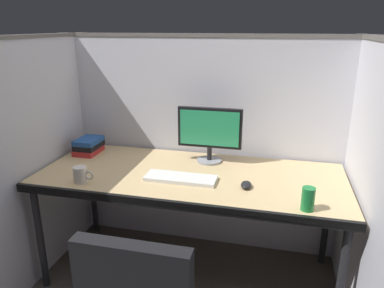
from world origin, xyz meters
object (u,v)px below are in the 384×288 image
(computer_mouse, at_px, (246,185))
(soda_can, at_px, (308,199))
(desk, at_px, (190,182))
(book_stack, at_px, (89,146))
(monitor_center, at_px, (210,131))
(keyboard_main, at_px, (181,178))
(coffee_mug, at_px, (81,174))

(computer_mouse, xyz_separation_m, soda_can, (0.32, -0.19, 0.04))
(desk, height_order, book_stack, book_stack)
(computer_mouse, bearing_deg, book_stack, 164.37)
(monitor_center, distance_m, book_stack, 0.90)
(desk, xyz_separation_m, keyboard_main, (-0.03, -0.09, 0.06))
(keyboard_main, relative_size, book_stack, 1.94)
(keyboard_main, xyz_separation_m, book_stack, (-0.78, 0.31, 0.04))
(computer_mouse, relative_size, coffee_mug, 0.76)
(book_stack, relative_size, soda_can, 1.81)
(desk, bearing_deg, monitor_center, 73.34)
(desk, height_order, monitor_center, monitor_center)
(computer_mouse, bearing_deg, coffee_mug, -171.02)
(coffee_mug, height_order, soda_can, soda_can)
(monitor_center, xyz_separation_m, coffee_mug, (-0.67, -0.51, -0.17))
(book_stack, bearing_deg, desk, -15.02)
(desk, bearing_deg, keyboard_main, -108.66)
(coffee_mug, bearing_deg, monitor_center, 37.30)
(coffee_mug, bearing_deg, computer_mouse, 8.98)
(monitor_center, height_order, computer_mouse, monitor_center)
(monitor_center, xyz_separation_m, soda_can, (0.61, -0.55, -0.15))
(book_stack, xyz_separation_m, soda_can, (1.50, -0.52, 0.01))
(coffee_mug, xyz_separation_m, soda_can, (1.28, -0.04, 0.01))
(monitor_center, bearing_deg, computer_mouse, -51.63)
(desk, xyz_separation_m, coffee_mug, (-0.60, -0.26, 0.10))
(computer_mouse, height_order, coffee_mug, coffee_mug)
(desk, height_order, keyboard_main, keyboard_main)
(computer_mouse, bearing_deg, keyboard_main, 177.70)
(keyboard_main, distance_m, book_stack, 0.84)
(keyboard_main, distance_m, soda_can, 0.75)
(monitor_center, relative_size, computer_mouse, 4.48)
(monitor_center, height_order, soda_can, monitor_center)
(monitor_center, height_order, coffee_mug, monitor_center)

